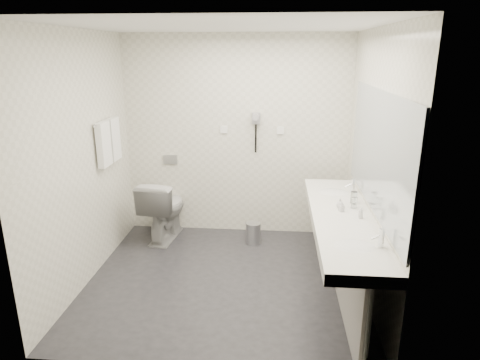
{
  "coord_description": "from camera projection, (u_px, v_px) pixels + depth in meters",
  "views": [
    {
      "loc": [
        0.5,
        -3.86,
        2.29
      ],
      "look_at": [
        0.15,
        0.15,
        1.05
      ],
      "focal_mm": 31.49,
      "sensor_mm": 36.0,
      "label": 1
    }
  ],
  "objects": [
    {
      "name": "pedal_bin",
      "position": [
        253.0,
        234.0,
        5.19
      ],
      "size": [
        0.24,
        0.24,
        0.26
      ],
      "primitive_type": "cylinder",
      "rotation": [
        0.0,
        0.0,
        -0.37
      ],
      "color": "#B2B5BA",
      "rests_on": "floor"
    },
    {
      "name": "towel_far",
      "position": [
        114.0,
        139.0,
        4.77
      ],
      "size": [
        0.07,
        0.24,
        0.48
      ],
      "primitive_type": "cube",
      "color": "white",
      "rests_on": "towel_rail"
    },
    {
      "name": "glass_left",
      "position": [
        354.0,
        203.0,
        4.01
      ],
      "size": [
        0.06,
        0.06,
        0.11
      ],
      "primitive_type": "cylinder",
      "rotation": [
        0.0,
        0.0,
        -0.04
      ],
      "color": "silver",
      "rests_on": "vanity_counter"
    },
    {
      "name": "switch_plate_a",
      "position": [
        224.0,
        130.0,
        5.24
      ],
      "size": [
        0.09,
        0.02,
        0.09
      ],
      "primitive_type": "cube",
      "color": "white",
      "rests_on": "wall_back"
    },
    {
      "name": "faucet_far",
      "position": [
        353.0,
        186.0,
        4.44
      ],
      "size": [
        0.04,
        0.04,
        0.15
      ],
      "primitive_type": "cylinder",
      "color": "silver",
      "rests_on": "vanity_counter"
    },
    {
      "name": "glass_right",
      "position": [
        354.0,
        197.0,
        4.14
      ],
      "size": [
        0.08,
        0.08,
        0.12
      ],
      "primitive_type": "cylinder",
      "rotation": [
        0.0,
        0.0,
        0.22
      ],
      "color": "silver",
      "rests_on": "vanity_counter"
    },
    {
      "name": "towel_near",
      "position": [
        104.0,
        144.0,
        4.51
      ],
      "size": [
        0.07,
        0.24,
        0.48
      ],
      "primitive_type": "cube",
      "color": "white",
      "rests_on": "towel_rail"
    },
    {
      "name": "wall_front",
      "position": [
        199.0,
        215.0,
        2.79
      ],
      "size": [
        2.8,
        0.0,
        2.8
      ],
      "primitive_type": "plane",
      "rotation": [
        -1.57,
        0.0,
        0.0
      ],
      "color": "silver",
      "rests_on": "floor"
    },
    {
      "name": "ceiling",
      "position": [
        221.0,
        26.0,
        3.66
      ],
      "size": [
        2.8,
        2.8,
        0.0
      ],
      "primitive_type": "plane",
      "rotation": [
        3.14,
        0.0,
        0.0
      ],
      "color": "white",
      "rests_on": "wall_back"
    },
    {
      "name": "dryer_barrel",
      "position": [
        256.0,
        117.0,
        5.07
      ],
      "size": [
        0.08,
        0.14,
        0.08
      ],
      "primitive_type": "cylinder",
      "rotation": [
        1.57,
        0.0,
        0.0
      ],
      "color": "#9C9BA1",
      "rests_on": "dryer_cradle"
    },
    {
      "name": "towel_rail",
      "position": [
        106.0,
        122.0,
        4.57
      ],
      "size": [
        0.02,
        0.62,
        0.02
      ],
      "primitive_type": "cylinder",
      "rotation": [
        1.57,
        0.0,
        0.0
      ],
      "color": "silver",
      "rests_on": "wall_left"
    },
    {
      "name": "vanity_panel",
      "position": [
        341.0,
        261.0,
        4.0
      ],
      "size": [
        0.03,
        2.15,
        0.75
      ],
      "primitive_type": "cube",
      "color": "#9C9893",
      "rests_on": "floor"
    },
    {
      "name": "wall_right",
      "position": [
        372.0,
        168.0,
        3.91
      ],
      "size": [
        0.0,
        2.6,
        2.6
      ],
      "primitive_type": "plane",
      "rotation": [
        1.57,
        0.0,
        -1.57
      ],
      "color": "silver",
      "rests_on": "floor"
    },
    {
      "name": "dryer_cord",
      "position": [
        256.0,
        139.0,
        5.2
      ],
      "size": [
        0.02,
        0.02,
        0.35
      ],
      "primitive_type": "cylinder",
      "color": "black",
      "rests_on": "dryer_cradle"
    },
    {
      "name": "toilet",
      "position": [
        164.0,
        209.0,
        5.28
      ],
      "size": [
        0.52,
        0.82,
        0.78
      ],
      "primitive_type": "imported",
      "rotation": [
        0.0,
        0.0,
        3.03
      ],
      "color": "white",
      "rests_on": "floor"
    },
    {
      "name": "dryer_cradle",
      "position": [
        256.0,
        118.0,
        5.14
      ],
      "size": [
        0.1,
        0.04,
        0.14
      ],
      "primitive_type": "cube",
      "color": "#9C9BA1",
      "rests_on": "wall_back"
    },
    {
      "name": "wall_back",
      "position": [
        236.0,
        137.0,
        5.27
      ],
      "size": [
        2.8,
        0.0,
        2.8
      ],
      "primitive_type": "plane",
      "rotation": [
        1.57,
        0.0,
        0.0
      ],
      "color": "silver",
      "rests_on": "floor"
    },
    {
      "name": "basin_near",
      "position": [
        354.0,
        248.0,
        3.25
      ],
      "size": [
        0.4,
        0.31,
        0.05
      ],
      "primitive_type": "ellipsoid",
      "color": "white",
      "rests_on": "vanity_counter"
    },
    {
      "name": "switch_plate_b",
      "position": [
        280.0,
        130.0,
        5.18
      ],
      "size": [
        0.09,
        0.02,
        0.09
      ],
      "primitive_type": "cube",
      "color": "white",
      "rests_on": "wall_back"
    },
    {
      "name": "vanity_counter",
      "position": [
        342.0,
        220.0,
        3.88
      ],
      "size": [
        0.55,
        2.2,
        0.1
      ],
      "primitive_type": "cube",
      "color": "white",
      "rests_on": "floor"
    },
    {
      "name": "faucet_near",
      "position": [
        381.0,
        238.0,
        3.21
      ],
      "size": [
        0.04,
        0.04,
        0.15
      ],
      "primitive_type": "cylinder",
      "color": "silver",
      "rests_on": "vanity_counter"
    },
    {
      "name": "mirror",
      "position": [
        378.0,
        152.0,
        3.66
      ],
      "size": [
        0.02,
        2.2,
        1.05
      ],
      "primitive_type": "cube",
      "color": "#B2BCC6",
      "rests_on": "wall_right"
    },
    {
      "name": "floor",
      "position": [
        224.0,
        280.0,
        4.4
      ],
      "size": [
        2.8,
        2.8,
        0.0
      ],
      "primitive_type": "plane",
      "color": "#26262B",
      "rests_on": "ground"
    },
    {
      "name": "vanity_post_far",
      "position": [
        331.0,
        219.0,
        4.99
      ],
      "size": [
        0.06,
        0.06,
        0.75
      ],
      "primitive_type": "cylinder",
      "color": "silver",
      "rests_on": "floor"
    },
    {
      "name": "wall_left",
      "position": [
        82.0,
        161.0,
        4.14
      ],
      "size": [
        0.0,
        2.6,
        2.6
      ],
      "primitive_type": "plane",
      "rotation": [
        1.57,
        0.0,
        1.57
      ],
      "color": "silver",
      "rests_on": "floor"
    },
    {
      "name": "flush_plate",
      "position": [
        170.0,
        160.0,
        5.41
      ],
      "size": [
        0.18,
        0.02,
        0.12
      ],
      "primitive_type": "cube",
      "color": "#B2B5BA",
      "rests_on": "wall_back"
    },
    {
      "name": "soap_bottle_a",
      "position": [
        342.0,
        207.0,
        3.93
      ],
      "size": [
        0.06,
        0.06,
        0.09
      ],
      "primitive_type": "imported",
      "rotation": [
        0.0,
        0.0,
        0.51
      ],
      "color": "silver",
      "rests_on": "vanity_counter"
    },
    {
      "name": "soap_bottle_c",
      "position": [
        361.0,
        213.0,
        3.76
      ],
      "size": [
        0.05,
        0.05,
        0.11
      ],
      "primitive_type": "imported",
      "rotation": [
        0.0,
        0.0,
        -0.17
      ],
      "color": "silver",
      "rests_on": "vanity_counter"
    },
    {
      "name": "basin_far",
      "position": [
        333.0,
        193.0,
        4.49
      ],
      "size": [
        0.4,
        0.31,
        0.05
      ],
      "primitive_type": "ellipsoid",
      "color": "white",
      "rests_on": "vanity_counter"
    },
    {
      "name": "soap_bottle_b",
      "position": [
        340.0,
        203.0,
        4.02
      ],
      "size": [
        0.1,
        0.1,
        0.09
      ],
      "primitive_type": "imported",
      "rotation": [
        0.0,
        0.0,
        -0.74
      ],
      "color": "silver",
      "rests_on": "vanity_counter"
    },
    {
      "name": "bin_lid",
      "position": [
        253.0,
        224.0,
        5.15
      ],
      "size": [
        0.18,
        0.18,
        0.02
      ],
      "primitive_type": "cylinder",
      "color": "#B2B5BA",
      "rests_on": "pedal_bin"
    },
    {
      "name": "vanity_post_near",
      "position": [
        366.0,
        331.0,
        3.01
      ],
      "size": [
        0.06,
        0.06,
        0.75
      ],
      "primitive_type": "cylinder",
      "color": "silver",
      "rests_on": "floor"
    }
  ]
}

